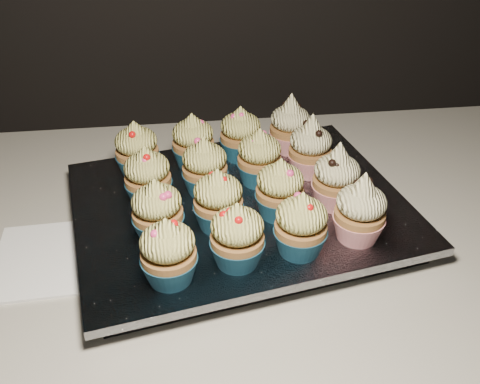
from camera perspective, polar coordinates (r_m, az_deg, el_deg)
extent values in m
cube|color=beige|center=(0.81, 13.65, -2.57)|extent=(2.44, 0.64, 0.04)
cube|color=white|center=(0.72, -19.30, -6.65)|extent=(0.15, 0.15, 0.00)
cube|color=black|center=(0.74, 0.00, -2.51)|extent=(0.45, 0.37, 0.02)
cube|color=silver|center=(0.73, 0.00, -1.44)|extent=(0.49, 0.41, 0.01)
cone|color=navy|center=(0.60, -7.49, -8.08)|extent=(0.06, 0.06, 0.03)
ellipsoid|color=#E3DB72|center=(0.58, -7.76, -5.29)|extent=(0.06, 0.06, 0.04)
cone|color=#E3DB72|center=(0.56, -7.94, -3.48)|extent=(0.03, 0.03, 0.02)
cone|color=navy|center=(0.62, -0.29, -6.43)|extent=(0.06, 0.06, 0.03)
ellipsoid|color=#E3DB72|center=(0.59, -0.30, -3.64)|extent=(0.06, 0.06, 0.04)
cone|color=#E3DB72|center=(0.58, -0.30, -1.85)|extent=(0.03, 0.03, 0.02)
cone|color=navy|center=(0.64, 6.37, -5.20)|extent=(0.06, 0.06, 0.03)
ellipsoid|color=#E3DB72|center=(0.61, 6.59, -2.46)|extent=(0.06, 0.06, 0.04)
cone|color=#E3DB72|center=(0.60, 6.73, -0.70)|extent=(0.03, 0.03, 0.02)
cone|color=red|center=(0.67, 12.43, -3.71)|extent=(0.06, 0.06, 0.03)
ellipsoid|color=beige|center=(0.65, 12.84, -1.05)|extent=(0.06, 0.06, 0.04)
cone|color=beige|center=(0.63, 13.16, 1.03)|extent=(0.03, 0.03, 0.03)
cone|color=navy|center=(0.66, -8.62, -3.69)|extent=(0.06, 0.06, 0.03)
ellipsoid|color=#E3DB72|center=(0.64, -8.90, -1.00)|extent=(0.06, 0.06, 0.04)
cone|color=#E3DB72|center=(0.63, -9.09, 0.72)|extent=(0.03, 0.03, 0.02)
cone|color=navy|center=(0.67, -2.29, -2.55)|extent=(0.06, 0.06, 0.03)
ellipsoid|color=#E3DB72|center=(0.65, -2.37, 0.13)|extent=(0.06, 0.06, 0.04)
cone|color=#E3DB72|center=(0.64, -2.41, 1.84)|extent=(0.03, 0.03, 0.02)
cone|color=navy|center=(0.69, 4.19, -1.35)|extent=(0.06, 0.06, 0.03)
ellipsoid|color=#E3DB72|center=(0.67, 4.32, 1.28)|extent=(0.06, 0.06, 0.04)
cone|color=#E3DB72|center=(0.66, 4.41, 2.96)|extent=(0.03, 0.03, 0.02)
cone|color=red|center=(0.72, 10.03, -0.25)|extent=(0.06, 0.06, 0.03)
ellipsoid|color=beige|center=(0.70, 10.33, 2.31)|extent=(0.06, 0.06, 0.04)
cone|color=beige|center=(0.69, 10.57, 4.29)|extent=(0.03, 0.03, 0.03)
cone|color=navy|center=(0.73, -9.64, 0.06)|extent=(0.06, 0.06, 0.03)
ellipsoid|color=#E3DB72|center=(0.71, -9.93, 2.61)|extent=(0.06, 0.06, 0.04)
cone|color=#E3DB72|center=(0.70, -10.11, 4.22)|extent=(0.03, 0.03, 0.02)
cone|color=navy|center=(0.74, -3.71, 1.11)|extent=(0.06, 0.06, 0.03)
ellipsoid|color=#E3DB72|center=(0.72, -3.82, 3.65)|extent=(0.06, 0.06, 0.04)
cone|color=#E3DB72|center=(0.71, -3.89, 5.25)|extent=(0.03, 0.03, 0.02)
cone|color=navy|center=(0.76, 2.04, 2.12)|extent=(0.06, 0.06, 0.03)
ellipsoid|color=#E3DB72|center=(0.74, 2.10, 4.62)|extent=(0.06, 0.06, 0.04)
cone|color=#E3DB72|center=(0.73, 2.14, 6.19)|extent=(0.03, 0.03, 0.02)
cone|color=red|center=(0.78, 7.37, 3.04)|extent=(0.06, 0.06, 0.03)
ellipsoid|color=beige|center=(0.77, 7.57, 5.48)|extent=(0.06, 0.06, 0.04)
cone|color=beige|center=(0.75, 7.73, 7.34)|extent=(0.03, 0.03, 0.03)
cone|color=navy|center=(0.79, -10.75, 2.95)|extent=(0.06, 0.06, 0.03)
ellipsoid|color=#E3DB72|center=(0.77, -11.05, 5.36)|extent=(0.06, 0.06, 0.04)
cone|color=#E3DB72|center=(0.76, -11.24, 6.88)|extent=(0.03, 0.03, 0.02)
cone|color=navy|center=(0.80, -4.93, 3.88)|extent=(0.06, 0.06, 0.03)
ellipsoid|color=#E3DB72|center=(0.78, -5.07, 6.29)|extent=(0.06, 0.06, 0.04)
cone|color=#E3DB72|center=(0.77, -5.15, 7.79)|extent=(0.03, 0.03, 0.02)
cone|color=navy|center=(0.82, 0.06, 4.72)|extent=(0.06, 0.06, 0.03)
ellipsoid|color=#E3DB72|center=(0.80, 0.06, 7.09)|extent=(0.06, 0.06, 0.04)
cone|color=#E3DB72|center=(0.79, 0.06, 8.58)|extent=(0.03, 0.03, 0.02)
cone|color=red|center=(0.84, 5.25, 5.48)|extent=(0.06, 0.06, 0.03)
ellipsoid|color=beige|center=(0.82, 5.39, 7.80)|extent=(0.06, 0.06, 0.04)
cone|color=beige|center=(0.81, 5.50, 9.57)|extent=(0.03, 0.03, 0.03)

